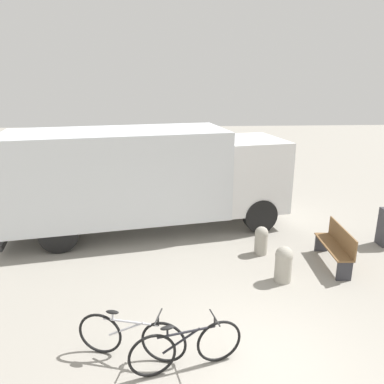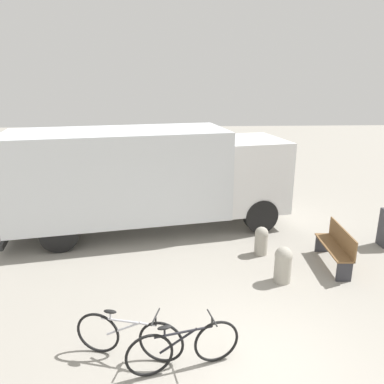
{
  "view_description": "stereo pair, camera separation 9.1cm",
  "coord_description": "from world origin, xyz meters",
  "px_view_note": "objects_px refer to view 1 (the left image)",
  "views": [
    {
      "loc": [
        -1.3,
        -4.74,
        4.39
      ],
      "look_at": [
        -0.76,
        4.23,
        1.61
      ],
      "focal_mm": 35.0,
      "sensor_mm": 36.0,
      "label": 1
    },
    {
      "loc": [
        -1.21,
        -4.74,
        4.39
      ],
      "look_at": [
        -0.76,
        4.23,
        1.61
      ],
      "focal_mm": 35.0,
      "sensor_mm": 36.0,
      "label": 2
    }
  ],
  "objects_px": {
    "bicycle_near": "(131,337)",
    "bollard_far_bench": "(261,239)",
    "bollard_near_bench": "(284,263)",
    "delivery_truck": "(147,175)",
    "bicycle_middle": "(186,347)",
    "park_bench": "(337,245)"
  },
  "relations": [
    {
      "from": "bicycle_near",
      "to": "bollard_far_bench",
      "type": "relative_size",
      "value": 2.39
    },
    {
      "from": "bicycle_middle",
      "to": "bollard_far_bench",
      "type": "xyz_separation_m",
      "value": [
        2.1,
        3.88,
        0.0
      ]
    },
    {
      "from": "bollard_near_bench",
      "to": "bollard_far_bench",
      "type": "relative_size",
      "value": 1.12
    },
    {
      "from": "delivery_truck",
      "to": "bollard_far_bench",
      "type": "distance_m",
      "value": 3.75
    },
    {
      "from": "delivery_truck",
      "to": "bicycle_middle",
      "type": "bearing_deg",
      "value": -91.84
    },
    {
      "from": "bicycle_near",
      "to": "park_bench",
      "type": "bearing_deg",
      "value": 46.48
    },
    {
      "from": "bollard_near_bench",
      "to": "bicycle_middle",
      "type": "bearing_deg",
      "value": -132.2
    },
    {
      "from": "park_bench",
      "to": "bollard_far_bench",
      "type": "distance_m",
      "value": 1.81
    },
    {
      "from": "bollard_near_bench",
      "to": "bollard_far_bench",
      "type": "xyz_separation_m",
      "value": [
        -0.17,
        1.37,
        -0.05
      ]
    },
    {
      "from": "delivery_truck",
      "to": "park_bench",
      "type": "height_order",
      "value": "delivery_truck"
    },
    {
      "from": "delivery_truck",
      "to": "bollard_near_bench",
      "type": "bearing_deg",
      "value": -56.46
    },
    {
      "from": "bollard_near_bench",
      "to": "park_bench",
      "type": "bearing_deg",
      "value": 24.21
    },
    {
      "from": "bicycle_middle",
      "to": "bollard_near_bench",
      "type": "relative_size",
      "value": 2.14
    },
    {
      "from": "bicycle_middle",
      "to": "bollard_far_bench",
      "type": "distance_m",
      "value": 4.41
    },
    {
      "from": "bollard_near_bench",
      "to": "bollard_far_bench",
      "type": "distance_m",
      "value": 1.38
    },
    {
      "from": "bicycle_middle",
      "to": "bollard_near_bench",
      "type": "bearing_deg",
      "value": 33.86
    },
    {
      "from": "delivery_truck",
      "to": "bicycle_near",
      "type": "height_order",
      "value": "delivery_truck"
    },
    {
      "from": "delivery_truck",
      "to": "bicycle_near",
      "type": "xyz_separation_m",
      "value": [
        0.01,
        -5.47,
        -1.28
      ]
    },
    {
      "from": "delivery_truck",
      "to": "bollard_far_bench",
      "type": "relative_size",
      "value": 11.14
    },
    {
      "from": "bicycle_near",
      "to": "bicycle_middle",
      "type": "xyz_separation_m",
      "value": [
        0.87,
        -0.3,
        0.0
      ]
    },
    {
      "from": "bollard_near_bench",
      "to": "bicycle_near",
      "type": "bearing_deg",
      "value": -144.93
    },
    {
      "from": "bollard_near_bench",
      "to": "bollard_far_bench",
      "type": "height_order",
      "value": "bollard_near_bench"
    }
  ]
}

